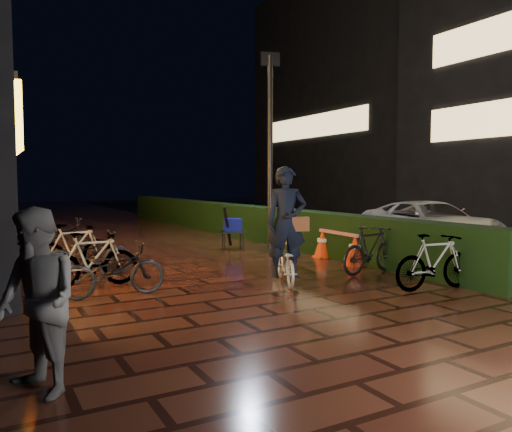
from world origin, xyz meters
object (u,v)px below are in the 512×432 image
van (430,224)px  cyclist (286,241)px  traffic_barrier (338,246)px  bystander_person (37,302)px  cart_assembly (232,226)px

van → cyclist: bearing=-149.6°
cyclist → traffic_barrier: bearing=32.9°
van → bystander_person: bearing=-143.6°
van → cyclist: size_ratio=2.19×
van → traffic_barrier: 3.70m
bystander_person → cart_assembly: 8.97m
cyclist → van: bearing=20.2°
van → cart_assembly: bearing=164.6°
cart_assembly → cyclist: bearing=-104.8°
van → cyclist: cyclist is taller
bystander_person → traffic_barrier: (6.44, 4.26, -0.44)m
traffic_barrier → cart_assembly: size_ratio=1.45×
traffic_barrier → cart_assembly: cart_assembly is taller
van → cart_assembly: (-4.74, 2.27, -0.03)m
bystander_person → cart_assembly: bystander_person is taller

